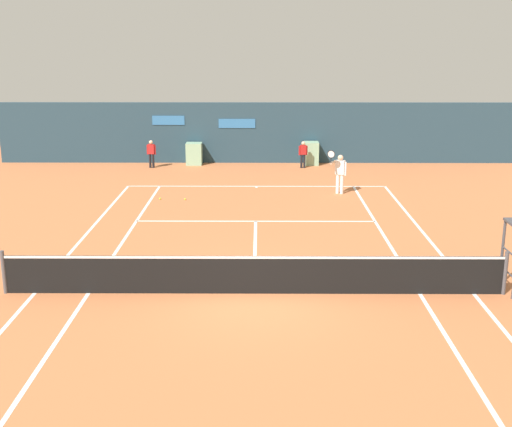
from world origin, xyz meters
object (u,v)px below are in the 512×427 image
object	(u,v)px
player_on_baseline	(340,171)
ball_kid_left_post	(303,153)
ball_kid_centre_post	(151,152)
tennis_ball_mid_court	(185,199)
tennis_ball_near_service_line	(160,199)
tennis_ball_by_sideline	(111,261)

from	to	relation	value
player_on_baseline	ball_kid_left_post	distance (m)	5.33
ball_kid_centre_post	tennis_ball_mid_court	xyz separation A→B (m)	(2.25, -6.29, -0.71)
tennis_ball_near_service_line	tennis_ball_by_sideline	world-z (taller)	same
tennis_ball_by_sideline	ball_kid_left_post	bearing A→B (deg)	65.49
player_on_baseline	ball_kid_centre_post	bearing A→B (deg)	-8.41
ball_kid_left_post	tennis_ball_by_sideline	world-z (taller)	ball_kid_left_post
tennis_ball_near_service_line	tennis_ball_mid_court	xyz separation A→B (m)	(0.96, -0.09, 0.00)
ball_kid_centre_post	tennis_ball_near_service_line	distance (m)	6.38
player_on_baseline	ball_kid_centre_post	size ratio (longest dim) A/B	1.38
ball_kid_centre_post	player_on_baseline	bearing A→B (deg)	154.46
ball_kid_left_post	tennis_ball_mid_court	xyz separation A→B (m)	(-4.85, -6.29, -0.69)
ball_kid_left_post	tennis_ball_mid_court	world-z (taller)	ball_kid_left_post
player_on_baseline	tennis_ball_by_sideline	xyz separation A→B (m)	(-7.19, -8.15, -0.89)
player_on_baseline	tennis_ball_near_service_line	distance (m)	7.03
ball_kid_centre_post	tennis_ball_mid_court	distance (m)	6.72
tennis_ball_near_service_line	tennis_ball_by_sideline	distance (m)	7.17
ball_kid_left_post	tennis_ball_mid_court	bearing A→B (deg)	44.94
tennis_ball_by_sideline	tennis_ball_mid_court	size ratio (longest dim) A/B	1.00
ball_kid_centre_post	tennis_ball_mid_court	world-z (taller)	ball_kid_centre_post
tennis_ball_by_sideline	player_on_baseline	bearing A→B (deg)	48.59
ball_kid_centre_post	tennis_ball_near_service_line	world-z (taller)	ball_kid_centre_post
tennis_ball_by_sideline	tennis_ball_mid_court	distance (m)	7.19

